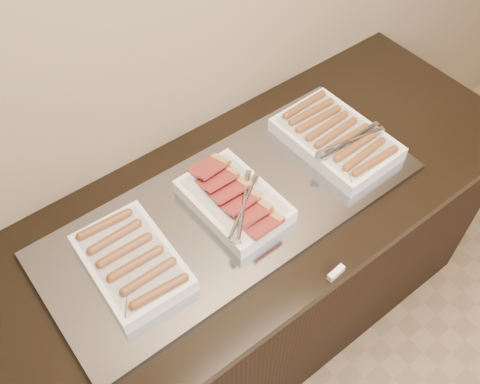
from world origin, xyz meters
The scene contains 6 objects.
counter centered at (0.00, 2.13, 0.45)m, with size 2.06×0.76×0.90m.
warming_tray centered at (-0.02, 2.13, 0.91)m, with size 1.20×0.50×0.02m, color gray.
dish_left centered at (-0.38, 2.13, 0.95)m, with size 0.24×0.35×0.07m.
dish_center centered at (-0.02, 2.13, 0.95)m, with size 0.25×0.35×0.09m.
dish_right centered at (0.41, 2.13, 0.95)m, with size 0.28×0.40×0.08m.
label_holder centered at (0.07, 1.77, 0.91)m, with size 0.06×0.02×0.02m, color white.
Camera 1 is at (-0.61, 1.33, 2.23)m, focal length 40.00 mm.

